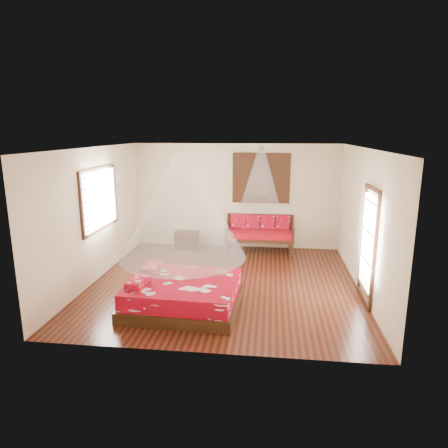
{
  "coord_description": "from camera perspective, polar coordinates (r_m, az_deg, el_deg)",
  "views": [
    {
      "loc": [
        0.93,
        -7.86,
        3.13
      ],
      "look_at": [
        -0.07,
        0.51,
        1.15
      ],
      "focal_mm": 32.0,
      "sensor_mm": 36.0,
      "label": 1
    }
  ],
  "objects": [
    {
      "name": "room",
      "position": [
        8.1,
        0.04,
        0.89
      ],
      "size": [
        5.54,
        5.54,
        2.84
      ],
      "color": "black",
      "rests_on": "ground"
    },
    {
      "name": "bed",
      "position": [
        7.36,
        -5.85,
        -9.88
      ],
      "size": [
        2.06,
        1.88,
        0.63
      ],
      "rotation": [
        0.0,
        0.0,
        -0.05
      ],
      "color": "black",
      "rests_on": "floor"
    },
    {
      "name": "daybed",
      "position": [
        10.57,
        5.12,
        -1.12
      ],
      "size": [
        1.78,
        0.79,
        0.94
      ],
      "color": "black",
      "rests_on": "floor"
    },
    {
      "name": "storage_chest",
      "position": [
        10.95,
        -5.34,
        -2.22
      ],
      "size": [
        0.66,
        0.5,
        0.44
      ],
      "rotation": [
        0.0,
        0.0,
        0.05
      ],
      "color": "black",
      "rests_on": "floor"
    },
    {
      "name": "shutter_panel",
      "position": [
        10.65,
        5.33,
        6.53
      ],
      "size": [
        1.52,
        0.06,
        1.32
      ],
      "color": "black",
      "rests_on": "wall_back"
    },
    {
      "name": "window_left",
      "position": [
        8.96,
        -17.31,
        3.43
      ],
      "size": [
        0.1,
        1.74,
        1.34
      ],
      "color": "black",
      "rests_on": "wall_left"
    },
    {
      "name": "glazed_door",
      "position": [
        7.76,
        19.87,
        -3.0
      ],
      "size": [
        0.08,
        1.02,
        2.16
      ],
      "color": "black",
      "rests_on": "floor"
    },
    {
      "name": "wine_tray",
      "position": [
        7.58,
        -0.55,
        -6.66
      ],
      "size": [
        0.26,
        0.26,
        0.21
      ],
      "rotation": [
        0.0,
        0.0,
        -0.04
      ],
      "color": "brown",
      "rests_on": "bed"
    },
    {
      "name": "mosquito_net_main",
      "position": [
        6.89,
        -6.04,
        2.43
      ],
      "size": [
        2.22,
        2.22,
        1.8
      ],
      "primitive_type": "cone",
      "color": "white",
      "rests_on": "ceiling"
    },
    {
      "name": "mosquito_net_daybed",
      "position": [
        10.18,
        5.27,
        6.79
      ],
      "size": [
        1.02,
        1.02,
        1.5
      ],
      "primitive_type": "cone",
      "color": "white",
      "rests_on": "ceiling"
    }
  ]
}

